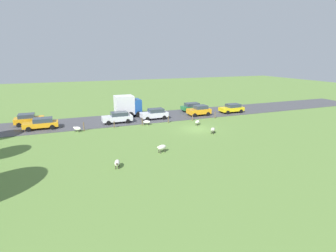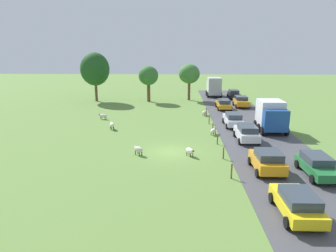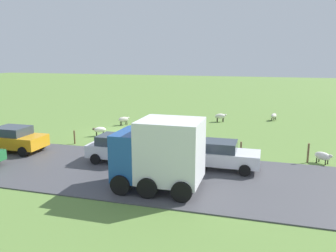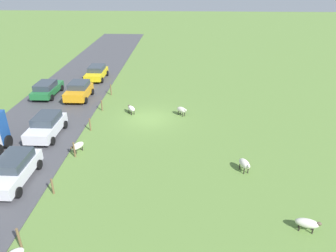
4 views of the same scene
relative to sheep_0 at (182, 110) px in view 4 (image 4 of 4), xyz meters
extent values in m
plane|color=olive|center=(2.85, 0.90, -0.53)|extent=(160.00, 160.00, 0.00)
cube|color=#47474C|center=(12.00, 0.90, -0.50)|extent=(8.00, 80.00, 0.06)
ellipsoid|color=beige|center=(0.01, -0.01, 0.01)|extent=(1.07, 1.06, 0.51)
ellipsoid|color=silver|center=(-0.33, 0.32, 0.12)|extent=(0.31, 0.31, 0.20)
cylinder|color=#2D2823|center=(-0.28, 0.08, -0.36)|extent=(0.07, 0.07, 0.35)
cylinder|color=#2D2823|center=(-0.09, 0.28, -0.36)|extent=(0.07, 0.07, 0.35)
cylinder|color=#2D2823|center=(0.11, -0.30, -0.36)|extent=(0.07, 0.07, 0.35)
cylinder|color=#2D2823|center=(0.31, -0.10, -0.36)|extent=(0.07, 0.07, 0.35)
ellipsoid|color=white|center=(7.38, 6.65, -0.06)|extent=(0.94, 1.17, 0.45)
ellipsoid|color=brown|center=(7.64, 7.10, 0.05)|extent=(0.29, 0.32, 0.20)
cylinder|color=#2D2823|center=(7.43, 6.97, -0.38)|extent=(0.07, 0.07, 0.31)
cylinder|color=#2D2823|center=(7.64, 6.85, -0.38)|extent=(0.07, 0.07, 0.31)
cylinder|color=#2D2823|center=(7.13, 6.45, -0.38)|extent=(0.07, 0.07, 0.31)
cylinder|color=#2D2823|center=(7.34, 6.33, -0.38)|extent=(0.07, 0.07, 0.31)
ellipsoid|color=silver|center=(-4.10, 8.53, 0.03)|extent=(0.84, 1.16, 0.52)
ellipsoid|color=silver|center=(-4.26, 9.00, 0.15)|extent=(0.26, 0.30, 0.20)
cylinder|color=#2D2823|center=(-4.33, 8.76, -0.35)|extent=(0.07, 0.07, 0.37)
cylinder|color=#2D2823|center=(-4.06, 8.85, -0.35)|extent=(0.07, 0.07, 0.37)
cylinder|color=#2D2823|center=(-4.14, 8.21, -0.35)|extent=(0.07, 0.07, 0.37)
cylinder|color=#2D2823|center=(-3.87, 8.31, -0.35)|extent=(0.07, 0.07, 0.37)
ellipsoid|color=silver|center=(-6.32, 13.63, -0.05)|extent=(1.21, 0.74, 0.47)
ellipsoid|color=brown|center=(-6.84, 13.76, 0.05)|extent=(0.30, 0.24, 0.20)
cylinder|color=#2D2823|center=(-6.65, 13.58, -0.38)|extent=(0.07, 0.07, 0.30)
cylinder|color=#2D2823|center=(-6.59, 13.83, -0.38)|extent=(0.07, 0.07, 0.30)
cylinder|color=#2D2823|center=(-6.05, 13.42, -0.38)|extent=(0.07, 0.07, 0.30)
cylinder|color=#2D2823|center=(-5.99, 13.67, -0.38)|extent=(0.07, 0.07, 0.30)
ellipsoid|color=white|center=(4.55, -0.15, -0.03)|extent=(0.94, 1.07, 0.45)
ellipsoid|color=brown|center=(4.82, -0.53, 0.08)|extent=(0.30, 0.32, 0.20)
cylinder|color=#2D2823|center=(4.81, -0.30, -0.36)|extent=(0.07, 0.07, 0.34)
cylinder|color=#2D2823|center=(4.60, -0.44, -0.36)|extent=(0.07, 0.07, 0.34)
cylinder|color=#2D2823|center=(4.50, 0.15, -0.36)|extent=(0.07, 0.07, 0.34)
cylinder|color=#2D2823|center=(4.29, 0.01, -0.36)|extent=(0.07, 0.07, 0.34)
cylinder|color=brown|center=(7.39, -4.80, 0.04)|extent=(0.12, 0.12, 1.15)
cylinder|color=brown|center=(7.39, -0.76, -0.02)|extent=(0.12, 0.12, 1.02)
cylinder|color=brown|center=(7.39, 3.28, 0.00)|extent=(0.12, 0.12, 1.06)
cylinder|color=brown|center=(7.39, 7.33, 0.04)|extent=(0.12, 0.12, 1.14)
cylinder|color=brown|center=(7.39, 11.37, -0.02)|extent=(0.12, 0.12, 1.03)
cylinder|color=brown|center=(7.39, 15.41, 0.08)|extent=(0.12, 0.12, 1.22)
cylinder|color=black|center=(12.61, 6.40, 0.01)|extent=(0.30, 0.96, 0.96)
cube|color=yellow|center=(10.18, -9.82, 0.17)|extent=(1.91, 4.22, 0.64)
cube|color=#333D47|center=(10.18, -10.14, 0.76)|extent=(1.68, 2.32, 0.56)
cylinder|color=black|center=(9.23, -8.45, -0.15)|extent=(0.22, 0.64, 0.64)
cylinder|color=black|center=(11.13, -8.45, -0.15)|extent=(0.22, 0.64, 0.64)
cylinder|color=black|center=(9.23, -11.19, -0.15)|extent=(0.22, 0.64, 0.64)
cylinder|color=black|center=(11.13, -11.19, -0.15)|extent=(0.22, 0.64, 0.64)
cube|color=orange|center=(10.32, -3.41, 0.24)|extent=(2.00, 3.80, 0.79)
cube|color=#333D47|center=(10.32, -3.69, 0.92)|extent=(1.76, 2.09, 0.56)
cylinder|color=black|center=(9.32, -2.17, -0.15)|extent=(0.22, 0.64, 0.64)
cylinder|color=black|center=(11.32, -2.17, -0.15)|extent=(0.22, 0.64, 0.64)
cylinder|color=black|center=(9.32, -4.64, -0.15)|extent=(0.22, 0.64, 0.64)
cylinder|color=black|center=(11.32, -4.64, -0.15)|extent=(0.22, 0.64, 0.64)
cube|color=silver|center=(10.13, 10.41, 0.22)|extent=(1.83, 4.40, 0.74)
cube|color=#333D47|center=(10.13, 10.08, 0.86)|extent=(1.61, 2.42, 0.56)
cylinder|color=black|center=(9.22, 11.84, -0.15)|extent=(0.22, 0.64, 0.64)
cylinder|color=black|center=(9.22, 8.99, -0.15)|extent=(0.22, 0.64, 0.64)
cylinder|color=black|center=(11.04, 8.99, -0.15)|extent=(0.22, 0.64, 0.64)
cube|color=#237238|center=(13.83, -4.19, 0.16)|extent=(1.88, 4.39, 0.62)
cube|color=#333D47|center=(13.83, -3.86, 0.74)|extent=(1.65, 2.42, 0.56)
cylinder|color=black|center=(14.77, -5.62, -0.15)|extent=(0.22, 0.64, 0.64)
cylinder|color=black|center=(12.89, -5.62, -0.15)|extent=(0.22, 0.64, 0.64)
cylinder|color=black|center=(14.77, -2.76, -0.15)|extent=(0.22, 0.64, 0.64)
cylinder|color=black|center=(12.89, -2.76, -0.15)|extent=(0.22, 0.64, 0.64)
cube|color=silver|center=(10.47, 4.48, 0.23)|extent=(1.89, 4.23, 0.76)
cube|color=#333D47|center=(10.47, 4.16, 0.88)|extent=(1.66, 2.33, 0.56)
cylinder|color=black|center=(9.53, 5.86, -0.15)|extent=(0.22, 0.64, 0.64)
cylinder|color=black|center=(11.42, 5.86, -0.15)|extent=(0.22, 0.64, 0.64)
cylinder|color=black|center=(9.53, 3.10, -0.15)|extent=(0.22, 0.64, 0.64)
cylinder|color=black|center=(11.42, 3.10, -0.15)|extent=(0.22, 0.64, 0.64)
camera|label=1|loc=(-28.67, 17.53, 9.21)|focal=28.47mm
camera|label=2|loc=(3.36, -25.74, 8.86)|focal=32.93mm
camera|label=3|loc=(28.93, 12.68, 5.98)|focal=36.24mm
camera|label=4|loc=(0.02, 25.70, 11.21)|focal=33.56mm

